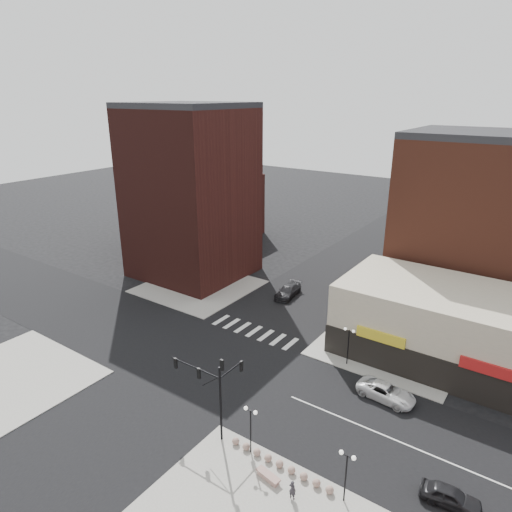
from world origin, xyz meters
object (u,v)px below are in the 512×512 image
Objects in this scene: traffic_signal at (214,383)px; pedestrian at (292,490)px; street_lamp_se_a at (251,419)px; stone_bench at (268,476)px; dark_sedan_east at (450,496)px; street_lamp_ne at (349,337)px; white_suv at (386,392)px; dark_sedan_north at (288,291)px; street_lamp_se_b at (347,465)px.

traffic_signal reaches higher than pedestrian.
street_lamp_se_a is at bearing -2.57° from traffic_signal.
traffic_signal is 3.67× the size of stone_bench.
traffic_signal is 1.87× the size of street_lamp_se_a.
traffic_signal is 18.78m from dark_sedan_east.
street_lamp_se_a is 1.97× the size of stone_bench.
street_lamp_ne is at bearing -74.45° from pedestrian.
street_lamp_ne is 18.47m from pedestrian.
street_lamp_se_a is 14.90m from dark_sedan_east.
white_suv is at bearing 35.50° from dark_sedan_east.
dark_sedan_north is (-19.36, 14.37, 0.04)m from white_suv.
traffic_signal is at bearing 96.34° from dark_sedan_east.
pedestrian is at bearing -77.60° from street_lamp_ne.
street_lamp_ne is at bearing 113.63° from street_lamp_se_b.
street_lamp_ne is 17.78m from stone_bench.
white_suv is at bearing 85.56° from stone_bench.
dark_sedan_north is (-9.22, 27.02, -4.17)m from traffic_signal.
stone_bench is (15.61, -28.65, -0.42)m from dark_sedan_north.
street_lamp_se_a reaches higher than pedestrian.
pedestrian is 0.71× the size of stone_bench.
street_lamp_se_a is 2.76× the size of pedestrian.
traffic_signal is 9.82m from pedestrian.
dark_sedan_north is at bearing 43.61° from dark_sedan_east.
dark_sedan_east is (17.87, 3.87, -4.27)m from traffic_signal.
street_lamp_se_a is 5.81m from pedestrian.
dark_sedan_north is at bearing 108.85° from traffic_signal.
traffic_signal is 1.43× the size of dark_sedan_north.
pedestrian is at bearing -0.03° from stone_bench.
white_suv is 11.70m from dark_sedan_east.
pedestrian is 2.39m from stone_bench.
pedestrian is (4.93, -1.88, -2.42)m from street_lamp_se_a.
white_suv is 1.32× the size of dark_sedan_east.
dark_sedan_east is at bearing 12.22° from traffic_signal.
street_lamp_se_a reaches higher than dark_sedan_east.
street_lamp_ne is at bearing 41.74° from dark_sedan_east.
street_lamp_se_a is 30.23m from dark_sedan_north.
street_lamp_se_b reaches higher than dark_sedan_north.
dark_sedan_north reaches higher than dark_sedan_east.
pedestrian is at bearing -13.28° from traffic_signal.
dark_sedan_north is at bearing 128.84° from stone_bench.
traffic_signal reaches higher than dark_sedan_east.
street_lamp_ne is at bearing 86.42° from street_lamp_se_a.
traffic_signal reaches higher than white_suv.
street_lamp_se_a is at bearing 158.40° from white_suv.
street_lamp_ne reaches higher than white_suv.
street_lamp_se_b reaches higher than stone_bench.
street_lamp_se_b is 7.77m from dark_sedan_east.
street_lamp_se_b is 4.34m from pedestrian.
white_suv is at bearing 97.23° from street_lamp_se_b.
pedestrian is (8.69, -2.05, -4.09)m from traffic_signal.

